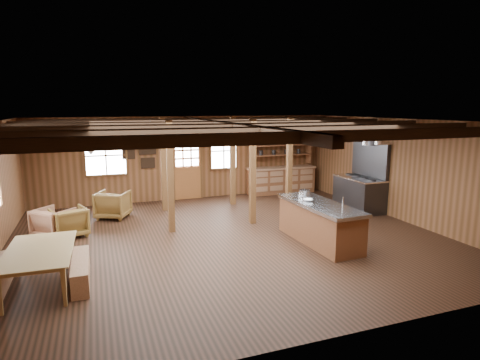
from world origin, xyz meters
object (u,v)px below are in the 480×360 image
Objects in this scene: armchair_a at (69,222)px; armchair_b at (113,205)px; kitchen_island at (319,222)px; commercial_range at (361,188)px; dining_table at (43,268)px; armchair_c at (53,223)px.

armchair_a is 1.74m from armchair_b.
commercial_range reaches higher than kitchen_island.
dining_table is 4.43m from armchair_b.
armchair_c is at bearing 2.88° from dining_table.
armchair_b is at bearing -96.54° from armchair_c.
armchair_b is (1.09, 1.36, 0.03)m from armchair_a.
commercial_range is at bearing -140.19° from armchair_c.
commercial_range is 8.63m from armchair_c.
kitchen_island is 3.23× the size of armchair_a.
commercial_range is at bearing -71.67° from dining_table.
kitchen_island is 2.99× the size of armchair_b.
dining_table is at bearing 96.75° from armchair_b.
commercial_range is 2.69× the size of armchair_a.
dining_table is (-8.54, -2.57, -0.33)m from commercial_range.
commercial_range reaches higher than armchair_c.
commercial_range is 7.36m from armchair_b.
commercial_range is (2.77, 2.19, 0.19)m from kitchen_island.
armchair_b is (1.38, 4.21, 0.04)m from dining_table.
armchair_b is at bearing 167.18° from commercial_range.
kitchen_island is at bearing -161.40° from armchair_c.
kitchen_island reaches higher than armchair_a.
kitchen_island is at bearing 163.86° from armchair_b.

